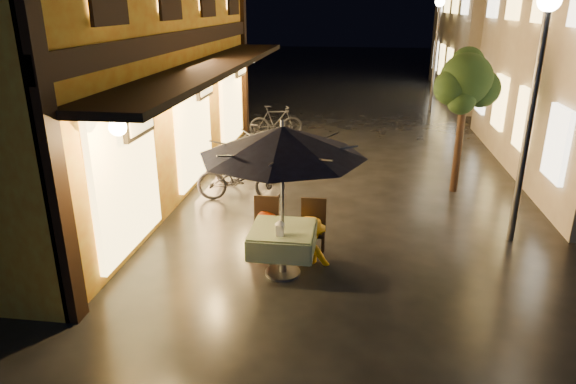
# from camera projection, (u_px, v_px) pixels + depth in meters

# --- Properties ---
(ground) EXTENTS (90.00, 90.00, 0.00)m
(ground) POSITION_uv_depth(u_px,v_px,m) (338.00, 284.00, 7.77)
(ground) COLOR black
(ground) RESTS_ON ground
(west_building) EXTENTS (5.90, 11.40, 7.40)m
(west_building) POSITION_uv_depth(u_px,v_px,m) (84.00, 18.00, 10.94)
(west_building) COLOR #C9701C
(west_building) RESTS_ON ground
(east_building_far) EXTENTS (7.30, 10.30, 7.30)m
(east_building_far) POSITION_uv_depth(u_px,v_px,m) (533.00, 12.00, 22.27)
(east_building_far) COLOR beige
(east_building_far) RESTS_ON ground
(street_tree) EXTENTS (1.43, 1.20, 3.15)m
(street_tree) POSITION_uv_depth(u_px,v_px,m) (466.00, 83.00, 10.82)
(street_tree) COLOR black
(street_tree) RESTS_ON ground
(streetlamp_near) EXTENTS (0.36, 0.36, 4.23)m
(streetlamp_near) POSITION_uv_depth(u_px,v_px,m) (537.00, 75.00, 8.24)
(streetlamp_near) COLOR #59595E
(streetlamp_near) RESTS_ON ground
(streetlamp_far) EXTENTS (0.36, 0.36, 4.23)m
(streetlamp_far) POSITION_uv_depth(u_px,v_px,m) (437.00, 34.00, 19.39)
(streetlamp_far) COLOR #59595E
(streetlamp_far) RESTS_ON ground
(cafe_table) EXTENTS (0.99, 0.99, 0.78)m
(cafe_table) POSITION_uv_depth(u_px,v_px,m) (283.00, 240.00, 7.89)
(cafe_table) COLOR #59595E
(cafe_table) RESTS_ON ground
(patio_umbrella) EXTENTS (2.47, 2.47, 2.46)m
(patio_umbrella) POSITION_uv_depth(u_px,v_px,m) (282.00, 141.00, 7.35)
(patio_umbrella) COLOR #59595E
(patio_umbrella) RESTS_ON ground
(cafe_chair_left) EXTENTS (0.42, 0.42, 0.97)m
(cafe_chair_left) POSITION_uv_depth(u_px,v_px,m) (266.00, 222.00, 8.64)
(cafe_chair_left) COLOR black
(cafe_chair_left) RESTS_ON ground
(cafe_chair_right) EXTENTS (0.42, 0.42, 0.97)m
(cafe_chair_right) POSITION_uv_depth(u_px,v_px,m) (313.00, 225.00, 8.54)
(cafe_chair_right) COLOR black
(cafe_chair_right) RESTS_ON ground
(table_lantern) EXTENTS (0.16, 0.16, 0.25)m
(table_lantern) POSITION_uv_depth(u_px,v_px,m) (280.00, 227.00, 7.53)
(table_lantern) COLOR white
(table_lantern) RESTS_ON cafe_table
(person_orange) EXTENTS (0.86, 0.74, 1.54)m
(person_orange) POSITION_uv_depth(u_px,v_px,m) (264.00, 213.00, 8.42)
(person_orange) COLOR #D13E07
(person_orange) RESTS_ON ground
(person_yellow) EXTENTS (1.07, 0.82, 1.47)m
(person_yellow) POSITION_uv_depth(u_px,v_px,m) (310.00, 219.00, 8.28)
(person_yellow) COLOR #E49700
(person_yellow) RESTS_ON ground
(bicycle_0) EXTENTS (1.94, 0.81, 1.00)m
(bicycle_0) POSITION_uv_depth(u_px,v_px,m) (241.00, 178.00, 10.94)
(bicycle_0) COLOR black
(bicycle_0) RESTS_ON ground
(bicycle_1) EXTENTS (1.72, 0.77, 1.00)m
(bicycle_1) POSITION_uv_depth(u_px,v_px,m) (250.00, 164.00, 11.89)
(bicycle_1) COLOR black
(bicycle_1) RESTS_ON ground
(bicycle_2) EXTENTS (1.85, 0.67, 0.97)m
(bicycle_2) POSITION_uv_depth(u_px,v_px,m) (266.00, 146.00, 13.43)
(bicycle_2) COLOR black
(bicycle_2) RESTS_ON ground
(bicycle_3) EXTENTS (1.81, 0.88, 1.05)m
(bicycle_3) POSITION_uv_depth(u_px,v_px,m) (265.00, 145.00, 13.43)
(bicycle_3) COLOR black
(bicycle_3) RESTS_ON ground
(bicycle_4) EXTENTS (1.68, 0.84, 0.85)m
(bicycle_4) POSITION_uv_depth(u_px,v_px,m) (269.00, 138.00, 14.44)
(bicycle_4) COLOR black
(bicycle_4) RESTS_ON ground
(bicycle_5) EXTENTS (1.75, 0.84, 1.01)m
(bicycle_5) POSITION_uv_depth(u_px,v_px,m) (276.00, 121.00, 16.14)
(bicycle_5) COLOR black
(bicycle_5) RESTS_ON ground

